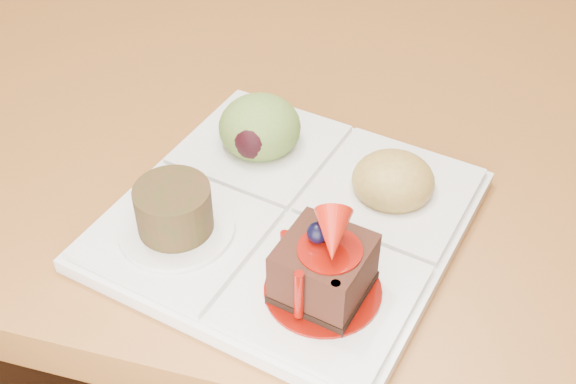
# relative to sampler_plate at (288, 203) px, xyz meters

# --- Properties ---
(ground) EXTENTS (6.00, 6.00, 0.00)m
(ground) POSITION_rel_sampler_plate_xyz_m (-0.18, 0.75, -0.77)
(ground) COLOR brown
(sampler_plate) EXTENTS (0.30, 0.30, 0.10)m
(sampler_plate) POSITION_rel_sampler_plate_xyz_m (0.00, 0.00, 0.00)
(sampler_plate) COLOR silver
(sampler_plate) RESTS_ON dining_table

